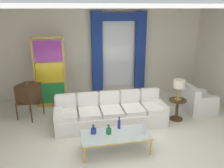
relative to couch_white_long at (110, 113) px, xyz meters
The scene contains 16 objects.
ground_plane 0.76m from the couch_white_long, 79.20° to the right, with size 16.00×16.00×0.00m, color silver.
wall_rear 2.66m from the couch_white_long, 86.86° to the left, with size 8.00×0.12×3.00m, color silver.
ceiling_slab 2.72m from the couch_white_long, 41.92° to the left, with size 8.00×7.60×0.04m, color white.
curtained_window 2.74m from the couch_white_long, 71.60° to the left, with size 2.00×0.17×2.70m.
couch_white_long is the anchor object (origin of this frame).
coffee_table 1.30m from the couch_white_long, 96.00° to the right, with size 1.49×0.68×0.41m.
bottle_blue_decanter 1.09m from the couch_white_long, 90.28° to the right, with size 0.06×0.06×0.29m.
bottle_crystal_tall 1.29m from the couch_white_long, 102.47° to the right, with size 0.11×0.11×0.23m.
bottle_amber_squat 1.32m from the couch_white_long, 117.07° to the right, with size 0.12×0.12×0.21m.
bottle_ruby_flask 1.48m from the couch_white_long, 70.81° to the right, with size 0.08×0.08×0.33m.
vintage_tv 2.35m from the couch_white_long, 159.25° to the left, with size 0.73×0.76×1.35m.
armchair_white 2.74m from the couch_white_long, ahead, with size 0.82×0.82×0.80m.
stained_glass_divider 2.33m from the couch_white_long, 136.37° to the left, with size 0.95×0.05×2.20m.
peacock_figurine 1.71m from the couch_white_long, 135.26° to the left, with size 0.44×0.60×0.50m.
round_side_table 1.87m from the couch_white_long, ahead, with size 0.48×0.48×0.59m.
table_lamp_brass 2.01m from the couch_white_long, ahead, with size 0.32×0.32×0.57m.
Camera 1 is at (-1.23, -4.99, 3.01)m, focal length 37.72 mm.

